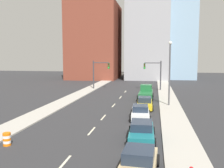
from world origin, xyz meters
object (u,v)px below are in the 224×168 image
Objects in this scene: traffic_barrel at (7,139)px; sedan_tan at (139,163)px; traffic_signal_left at (98,71)px; sedan_teal at (142,131)px; sedan_white at (140,112)px; pickup_truck_green at (146,93)px; traffic_signal_right at (156,72)px; street_lamp at (170,69)px; sedan_yellow at (145,103)px.

traffic_barrel is 10.16m from sedan_tan.
sedan_teal is at bearing -70.84° from traffic_signal_left.
pickup_truck_green is (0.14, 12.63, 0.21)m from sedan_white.
pickup_truck_green is at bearing 67.51° from traffic_barrel.
sedan_tan is 12.57m from sedan_white.
traffic_signal_right reaches higher than traffic_barrel.
street_lamp is 1.74× the size of sedan_teal.
sedan_teal is at bearing -92.13° from traffic_signal_right.
traffic_signal_left is 0.68× the size of street_lamp.
sedan_teal is at bearing 94.73° from sedan_tan.
street_lamp is at bearing 53.94° from traffic_barrel.
sedan_yellow is (-0.24, 11.85, 0.02)m from sedan_teal.
sedan_teal is 19.25m from pickup_truck_green.
sedan_teal is (-0.16, 5.93, -0.02)m from sedan_tan.
traffic_signal_left is at bearing 130.35° from street_lamp.
traffic_signal_right is at bearing 82.76° from sedan_white.
traffic_barrel is at bearing -126.06° from street_lamp.
sedan_tan is (-2.66, -19.92, -4.20)m from street_lamp.
traffic_barrel is at bearing -88.93° from traffic_signal_left.
pickup_truck_green is (9.22, 22.27, 0.38)m from traffic_barrel.
traffic_signal_left is 20.29m from sedan_yellow.
sedan_yellow is (9.33, 14.87, 0.20)m from traffic_barrel.
sedan_teal is at bearing -101.39° from street_lamp.
traffic_signal_right is 10.52m from pickup_truck_green.
street_lamp reaches higher than sedan_teal.
traffic_signal_right is at bearing 91.68° from sedan_tan.
sedan_yellow is at bearing -88.80° from pickup_truck_green.
traffic_signal_right is 34.17m from traffic_barrel.
sedan_yellow reaches higher than traffic_barrel.
sedan_teal is at bearing -90.73° from sedan_yellow.
traffic_signal_right is at bearing 83.75° from sedan_yellow.
traffic_signal_left is 24.83m from sedan_white.
street_lamp reaches higher than traffic_barrel.
traffic_signal_right is 1.18× the size of sedan_teal.
sedan_yellow is at bearing 84.06° from sedan_white.
sedan_tan is 0.89× the size of sedan_teal.
traffic_barrel is at bearing -112.12° from pickup_truck_green.
traffic_signal_left is at bearing 109.87° from sedan_white.
sedan_tan is at bearing -16.66° from traffic_barrel.
traffic_signal_right is at bearing 71.75° from traffic_barrel.
sedan_teal reaches higher than traffic_barrel.
sedan_tan is 0.93× the size of sedan_yellow.
pickup_truck_green is at bearing -98.13° from traffic_signal_right.
traffic_signal_right is 1.32× the size of sedan_tan.
traffic_signal_left is 11.26m from traffic_signal_right.
traffic_barrel is 0.21× the size of sedan_white.
sedan_yellow is 0.76× the size of pickup_truck_green.
sedan_tan is 0.96× the size of sedan_white.
street_lamp is 1.95× the size of sedan_tan.
traffic_signal_right is 1.27× the size of sedan_white.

